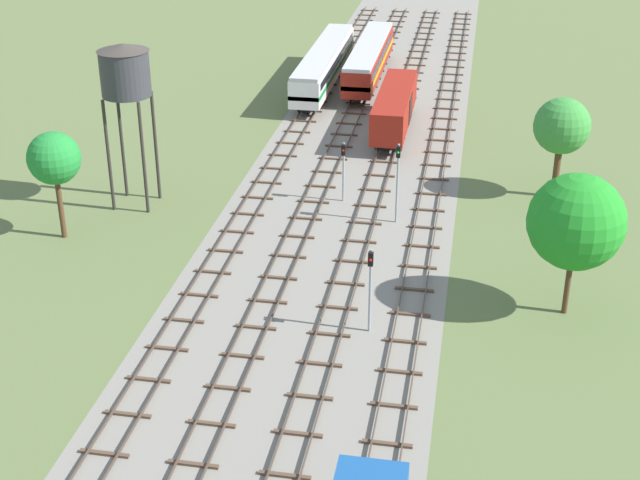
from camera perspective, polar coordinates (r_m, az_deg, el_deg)
name	(u,v)px	position (r m, az deg, el deg)	size (l,w,h in m)	color
ground_plane	(349,187)	(71.00, 1.80, 3.35)	(480.00, 480.00, 0.00)	#5B6B3D
ballast_bed	(349,187)	(71.00, 1.80, 3.35)	(16.82, 176.00, 0.01)	gray
track_far_left	(271,175)	(72.97, -3.08, 4.09)	(2.40, 126.00, 0.29)	#47382D
track_left	(324,178)	(72.17, 0.23, 3.87)	(2.40, 126.00, 0.29)	#47382D
track_centre_left	(378,182)	(71.62, 3.61, 3.64)	(2.40, 126.00, 0.29)	#47382D
track_centre	(432,186)	(71.31, 7.02, 3.38)	(2.40, 126.00, 0.29)	#47382D
freight_boxcar_centre_left_near	(395,106)	(82.05, 4.68, 8.31)	(2.87, 14.00, 3.60)	maroon
passenger_coach_far_left_mid	(324,63)	(94.92, 0.24, 10.99)	(2.96, 22.00, 3.80)	white
diesel_railcar_left_midfar	(369,58)	(97.06, 3.08, 11.29)	(2.96, 20.50, 3.80)	maroon
water_tower	(125,73)	(66.01, -12.07, 10.15)	(3.65, 3.65, 12.02)	#2D2826
signal_post_nearest	(343,164)	(67.29, 1.47, 4.76)	(0.28, 0.47, 4.61)	gray
signal_post_near	(398,174)	(63.76, 4.87, 4.12)	(0.28, 0.47, 5.88)	gray
signal_post_mid	(370,280)	(50.58, 3.16, -2.53)	(0.28, 0.47, 5.20)	gray
lineside_tree_0	(562,127)	(69.52, 14.85, 6.85)	(4.16, 4.16, 7.68)	#4C331E
lineside_tree_1	(54,159)	(63.10, -16.25, 4.88)	(3.56, 3.56, 7.56)	#4C331E
lineside_tree_2	(576,222)	(53.19, 15.69, 1.09)	(5.55, 5.55, 8.67)	#4C331E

